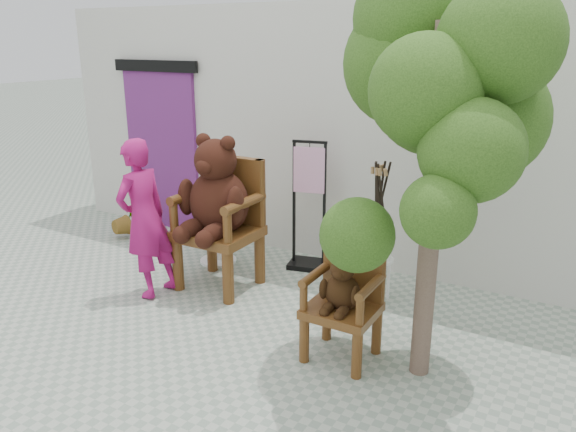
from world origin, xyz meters
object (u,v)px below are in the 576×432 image
(tree, at_px, (440,85))
(chair_small, at_px, (345,293))
(cafe_table, at_px, (217,227))
(display_stand, at_px, (309,220))
(chair_big, at_px, (218,202))
(person, at_px, (145,219))
(stool_bucket, at_px, (379,241))

(tree, bearing_deg, chair_small, -152.77)
(cafe_table, distance_m, display_stand, 1.11)
(chair_big, bearing_deg, chair_small, -19.92)
(cafe_table, xyz_separation_m, tree, (2.77, -0.87, 1.83))
(chair_big, height_order, tree, tree)
(person, xyz_separation_m, stool_bucket, (2.17, 1.04, -0.18))
(chair_big, xyz_separation_m, display_stand, (0.59, 0.93, -0.36))
(cafe_table, height_order, display_stand, display_stand)
(cafe_table, height_order, stool_bucket, stool_bucket)
(chair_big, xyz_separation_m, person, (-0.56, -0.52, -0.13))
(chair_big, height_order, chair_small, chair_big)
(stool_bucket, bearing_deg, tree, -50.13)
(person, bearing_deg, chair_big, 136.96)
(display_stand, height_order, stool_bucket, display_stand)
(person, bearing_deg, chair_small, 91.39)
(person, relative_size, stool_bucket, 1.13)
(display_stand, bearing_deg, stool_bucket, -34.87)
(cafe_table, height_order, tree, tree)
(cafe_table, bearing_deg, chair_small, -27.96)
(chair_big, height_order, person, chair_big)
(person, bearing_deg, display_stand, 145.74)
(person, bearing_deg, tree, 97.83)
(stool_bucket, relative_size, tree, 0.45)
(chair_big, bearing_deg, cafe_table, 129.52)
(chair_big, distance_m, chair_small, 1.91)
(cafe_table, xyz_separation_m, stool_bucket, (2.04, -0.00, 0.20))
(chair_small, xyz_separation_m, display_stand, (-1.17, 1.57, 0.01))
(chair_small, distance_m, cafe_table, 2.49)
(chair_big, height_order, stool_bucket, chair_big)
(tree, bearing_deg, stool_bucket, 129.87)
(display_stand, bearing_deg, person, -141.96)
(chair_big, relative_size, tree, 0.52)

